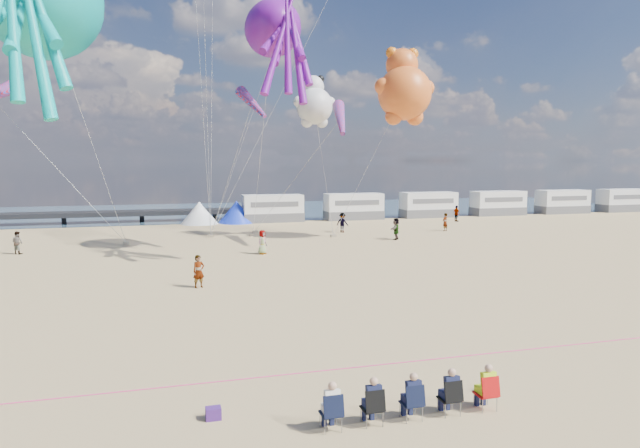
# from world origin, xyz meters

# --- Properties ---
(ground) EXTENTS (120.00, 120.00, 0.00)m
(ground) POSITION_xyz_m (0.00, 0.00, 0.00)
(ground) COLOR tan
(ground) RESTS_ON ground
(water) EXTENTS (120.00, 120.00, 0.00)m
(water) POSITION_xyz_m (0.00, 55.00, 0.02)
(water) COLOR #314C5E
(water) RESTS_ON ground
(motorhome_0) EXTENTS (6.60, 2.50, 3.00)m
(motorhome_0) POSITION_xyz_m (6.00, 40.00, 1.50)
(motorhome_0) COLOR silver
(motorhome_0) RESTS_ON ground
(motorhome_1) EXTENTS (6.60, 2.50, 3.00)m
(motorhome_1) POSITION_xyz_m (15.50, 40.00, 1.50)
(motorhome_1) COLOR silver
(motorhome_1) RESTS_ON ground
(motorhome_2) EXTENTS (6.60, 2.50, 3.00)m
(motorhome_2) POSITION_xyz_m (25.00, 40.00, 1.50)
(motorhome_2) COLOR silver
(motorhome_2) RESTS_ON ground
(motorhome_3) EXTENTS (6.60, 2.50, 3.00)m
(motorhome_3) POSITION_xyz_m (34.50, 40.00, 1.50)
(motorhome_3) COLOR silver
(motorhome_3) RESTS_ON ground
(motorhome_4) EXTENTS (6.60, 2.50, 3.00)m
(motorhome_4) POSITION_xyz_m (44.00, 40.00, 1.50)
(motorhome_4) COLOR silver
(motorhome_4) RESTS_ON ground
(motorhome_5) EXTENTS (6.60, 2.50, 3.00)m
(motorhome_5) POSITION_xyz_m (53.50, 40.00, 1.50)
(motorhome_5) COLOR silver
(motorhome_5) RESTS_ON ground
(tent_white) EXTENTS (4.00, 4.00, 2.40)m
(tent_white) POSITION_xyz_m (-2.00, 40.00, 1.20)
(tent_white) COLOR white
(tent_white) RESTS_ON ground
(tent_blue) EXTENTS (4.00, 4.00, 2.40)m
(tent_blue) POSITION_xyz_m (2.00, 40.00, 1.20)
(tent_blue) COLOR #1933CC
(tent_blue) RESTS_ON ground
(spectator_row) EXTENTS (6.10, 0.90, 1.30)m
(spectator_row) POSITION_xyz_m (0.09, -8.91, 0.65)
(spectator_row) COLOR black
(spectator_row) RESTS_ON ground
(cooler_purple) EXTENTS (0.40, 0.30, 0.32)m
(cooler_purple) POSITION_xyz_m (-4.90, -7.50, 0.16)
(cooler_purple) COLOR #411D6D
(cooler_purple) RESTS_ON ground
(cooler_navy) EXTENTS (0.38, 0.28, 0.30)m
(cooler_navy) POSITION_xyz_m (3.04, -7.93, 0.15)
(cooler_navy) COLOR #121D39
(cooler_navy) RESTS_ON ground
(rope_line) EXTENTS (34.00, 0.03, 0.03)m
(rope_line) POSITION_xyz_m (0.00, -5.00, 0.02)
(rope_line) COLOR #F2338C
(rope_line) RESTS_ON ground
(standing_person) EXTENTS (0.74, 0.61, 1.76)m
(standing_person) POSITION_xyz_m (-4.18, 8.51, 0.88)
(standing_person) COLOR tan
(standing_person) RESTS_ON ground
(beachgoer_1) EXTENTS (0.97, 0.89, 1.66)m
(beachgoer_1) POSITION_xyz_m (-16.10, 23.36, 0.83)
(beachgoer_1) COLOR #7F6659
(beachgoer_1) RESTS_ON ground
(beachgoer_2) EXTENTS (1.14, 1.13, 1.86)m
(beachgoer_2) POSITION_xyz_m (10.53, 28.91, 0.93)
(beachgoer_2) COLOR #7F6659
(beachgoer_2) RESTS_ON ground
(beachgoer_3) EXTENTS (0.90, 1.27, 1.79)m
(beachgoer_3) POSITION_xyz_m (25.78, 34.65, 0.90)
(beachgoer_3) COLOR #7F6659
(beachgoer_3) RESTS_ON ground
(beachgoer_4) EXTENTS (1.01, 1.13, 1.84)m
(beachgoer_4) POSITION_xyz_m (13.43, 22.95, 0.92)
(beachgoer_4) COLOR #7F6659
(beachgoer_4) RESTS_ON ground
(beachgoer_5) EXTENTS (1.67, 1.19, 1.74)m
(beachgoer_5) POSITION_xyz_m (20.37, 27.19, 0.87)
(beachgoer_5) COLOR #7F6659
(beachgoer_5) RESTS_ON ground
(beachgoer_6) EXTENTS (0.75, 0.75, 1.76)m
(beachgoer_6) POSITION_xyz_m (1.01, 18.45, 0.88)
(beachgoer_6) COLOR #7F6659
(beachgoer_6) RESTS_ON ground
(sandbag_a) EXTENTS (0.50, 0.35, 0.22)m
(sandbag_a) POSITION_xyz_m (-8.77, 26.16, 0.11)
(sandbag_a) COLOR gray
(sandbag_a) RESTS_ON ground
(sandbag_b) EXTENTS (0.50, 0.35, 0.22)m
(sandbag_b) POSITION_xyz_m (1.94, 28.59, 0.11)
(sandbag_b) COLOR gray
(sandbag_b) RESTS_ON ground
(sandbag_c) EXTENTS (0.50, 0.35, 0.22)m
(sandbag_c) POSITION_xyz_m (8.72, 25.94, 0.11)
(sandbag_c) COLOR gray
(sandbag_c) RESTS_ON ground
(sandbag_d) EXTENTS (0.50, 0.35, 0.22)m
(sandbag_d) POSITION_xyz_m (2.49, 30.74, 0.11)
(sandbag_d) COLOR gray
(sandbag_d) RESTS_ON ground
(sandbag_e) EXTENTS (0.50, 0.35, 0.22)m
(sandbag_e) POSITION_xyz_m (-1.78, 28.92, 0.11)
(sandbag_e) COLOR gray
(sandbag_e) RESTS_ON ground
(kite_octopus_purple) EXTENTS (5.19, 9.46, 10.25)m
(kite_octopus_purple) POSITION_xyz_m (2.03, 19.09, 16.09)
(kite_octopus_purple) COLOR #690F89
(kite_panda) EXTENTS (4.04, 3.84, 5.36)m
(kite_panda) POSITION_xyz_m (6.96, 25.86, 11.41)
(kite_panda) COLOR silver
(kite_teddy_orange) EXTENTS (6.71, 6.50, 7.63)m
(kite_teddy_orange) POSITION_xyz_m (13.76, 22.34, 12.31)
(kite_teddy_orange) COLOR orange
(windsock_mid) EXTENTS (2.46, 6.15, 6.09)m
(windsock_mid) POSITION_xyz_m (7.75, 21.02, 10.02)
(windsock_mid) COLOR red
(windsock_right) EXTENTS (2.14, 4.67, 4.60)m
(windsock_right) POSITION_xyz_m (0.79, 20.82, 10.99)
(windsock_right) COLOR red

